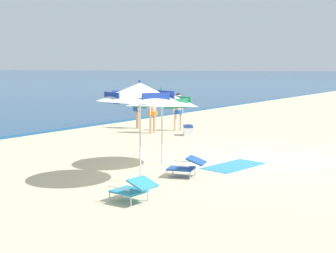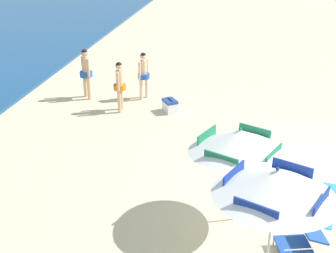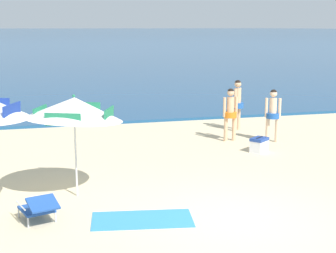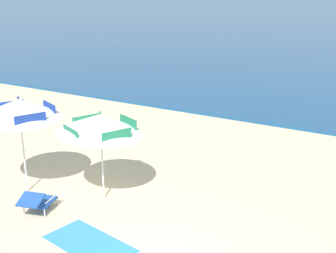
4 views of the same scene
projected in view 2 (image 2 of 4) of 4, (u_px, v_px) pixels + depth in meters
name	position (u px, v px, depth m)	size (l,w,h in m)	color
ground_plane	(328.00, 166.00, 11.56)	(800.00, 800.00, 0.00)	beige
beach_umbrella_striped_main	(276.00, 183.00, 7.02)	(2.34, 2.33, 2.33)	silver
beach_umbrella_striped_second	(239.00, 141.00, 8.83)	(2.62, 2.61, 2.10)	silver
lounge_chair_beside_umbrella	(300.00, 241.00, 8.55)	(0.76, 0.98, 0.51)	#1E4799
person_standing_near_shore	(86.00, 70.00, 15.29)	(0.41, 0.41, 1.68)	#D8A87F
person_standing_beside	(144.00, 72.00, 15.27)	(0.43, 0.39, 1.58)	beige
person_wading_in	(120.00, 83.00, 14.32)	(0.47, 0.39, 1.59)	#D8A87F
cooler_box	(170.00, 106.00, 14.56)	(0.61, 0.58, 0.43)	white
beach_towel	(313.00, 201.00, 10.17)	(0.90, 1.80, 0.01)	#3384BC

